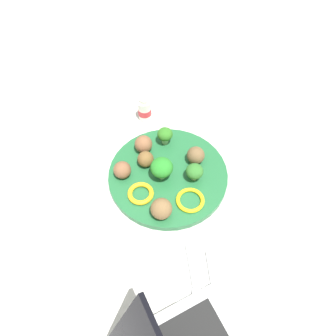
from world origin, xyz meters
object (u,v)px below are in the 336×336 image
meatball_center (196,155)px  pepper_ring_back_right (190,200)px  knife (195,284)px  broccoli_floret_front_right (165,135)px  meatball_mid_left (161,209)px  meatball_front_left (143,144)px  broccoli_floret_mid_left (162,168)px  plate (168,175)px  fork (214,282)px  napkin (203,280)px  meatball_far_rim (122,170)px  broccoli_floret_back_right (195,171)px  meatball_near_rim (146,159)px  yogurt_bottle (145,110)px  pepper_ring_near_rim (141,193)px

meatball_center → pepper_ring_back_right: size_ratio=0.67×
knife → broccoli_floret_front_right: bearing=-178.9°
meatball_mid_left → meatball_front_left: (-0.18, -0.02, -0.00)m
meatball_center → broccoli_floret_mid_left: bearing=-68.3°
plate → broccoli_floret_mid_left: 0.05m
meatball_front_left → fork: 0.35m
pepper_ring_back_right → fork: size_ratio=0.52×
plate → pepper_ring_back_right: 0.09m
plate → fork: plate is taller
plate → napkin: plate is taller
meatball_far_rim → meatball_front_left: bearing=140.8°
broccoli_floret_back_right → knife: 0.24m
napkin → fork: 0.02m
broccoli_floret_front_right → meatball_near_rim: (0.06, -0.05, -0.01)m
plate → yogurt_bottle: yogurt_bottle is taller
meatball_near_rim → meatball_center: bearing=86.2°
meatball_near_rim → yogurt_bottle: 0.17m
broccoli_floret_back_right → meatball_center: size_ratio=1.03×
plate → knife: size_ratio=1.93×
knife → pepper_ring_back_right: bearing=172.3°
meatball_near_rim → pepper_ring_near_rim: 0.09m
meatball_front_left → meatball_far_rim: bearing=-39.2°
meatball_center → knife: size_ratio=0.29×
napkin → fork: (0.01, 0.02, 0.00)m
broccoli_floret_mid_left → meatball_near_rim: (-0.04, -0.03, -0.02)m
meatball_front_left → knife: 0.34m
meatball_mid_left → knife: 0.16m
meatball_near_rim → knife: size_ratio=0.27×
plate → pepper_ring_near_rim: 0.09m
broccoli_floret_front_right → knife: broccoli_floret_front_right is taller
pepper_ring_back_right → yogurt_bottle: bearing=-166.2°
plate → meatball_near_rim: bearing=-125.0°
broccoli_floret_front_right → meatball_front_left: size_ratio=1.08×
broccoli_floret_mid_left → pepper_ring_near_rim: (0.04, -0.05, -0.03)m
broccoli_floret_mid_left → meatball_center: 0.09m
broccoli_floret_front_right → knife: size_ratio=0.32×
meatball_front_left → napkin: bearing=13.7°
napkin → plate: bearing=-172.8°
yogurt_bottle → plate: bearing=9.3°
pepper_ring_near_rim → fork: bearing=29.6°
pepper_ring_near_rim → fork: size_ratio=0.49×
plate → pepper_ring_near_rim: size_ratio=4.78×
broccoli_floret_mid_left → meatball_front_left: 0.09m
knife → yogurt_bottle: (-0.46, -0.05, 0.02)m
broccoli_floret_back_right → pepper_ring_near_rim: bearing=-78.3°
meatball_center → fork: meatball_center is taller
meatball_center → pepper_ring_back_right: bearing=-17.0°
meatball_front_left → broccoli_floret_front_right: bearing=105.8°
meatball_far_rim → meatball_center: bearing=95.3°
broccoli_floret_mid_left → yogurt_bottle: size_ratio=0.79×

